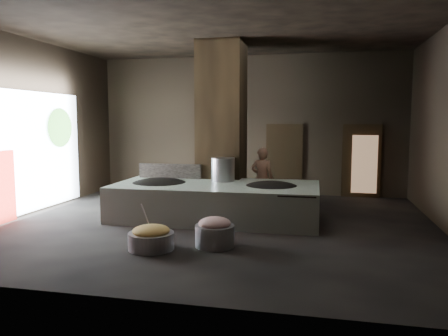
% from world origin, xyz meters
% --- Properties ---
extents(floor, '(10.00, 9.00, 0.10)m').
position_xyz_m(floor, '(0.00, 0.00, -0.05)').
color(floor, black).
rests_on(floor, ground).
extents(ceiling, '(10.00, 9.00, 0.10)m').
position_xyz_m(ceiling, '(0.00, 0.00, 4.55)').
color(ceiling, black).
rests_on(ceiling, back_wall).
extents(back_wall, '(10.00, 0.10, 4.50)m').
position_xyz_m(back_wall, '(0.00, 4.55, 2.25)').
color(back_wall, black).
rests_on(back_wall, ground).
extents(front_wall, '(10.00, 0.10, 4.50)m').
position_xyz_m(front_wall, '(0.00, -4.55, 2.25)').
color(front_wall, black).
rests_on(front_wall, ground).
extents(left_wall, '(0.10, 9.00, 4.50)m').
position_xyz_m(left_wall, '(-5.05, 0.00, 2.25)').
color(left_wall, black).
rests_on(left_wall, ground).
extents(pillar, '(1.20, 1.20, 4.50)m').
position_xyz_m(pillar, '(-0.30, 1.90, 2.25)').
color(pillar, black).
rests_on(pillar, ground).
extents(hearth_platform, '(4.98, 2.43, 0.86)m').
position_xyz_m(hearth_platform, '(-0.13, 0.50, 0.43)').
color(hearth_platform, silver).
rests_on(hearth_platform, ground).
extents(platform_cap, '(4.84, 2.32, 0.03)m').
position_xyz_m(platform_cap, '(-0.13, 0.50, 0.82)').
color(platform_cap, black).
rests_on(platform_cap, hearth_platform).
extents(wok_left, '(1.56, 1.56, 0.43)m').
position_xyz_m(wok_left, '(-1.58, 0.45, 0.75)').
color(wok_left, black).
rests_on(wok_left, hearth_platform).
extents(wok_left_rim, '(1.59, 1.59, 0.05)m').
position_xyz_m(wok_left_rim, '(-1.58, 0.45, 0.82)').
color(wok_left_rim, black).
rests_on(wok_left_rim, hearth_platform).
extents(wok_right, '(1.45, 1.45, 0.41)m').
position_xyz_m(wok_right, '(1.22, 0.55, 0.75)').
color(wok_right, black).
rests_on(wok_right, hearth_platform).
extents(wok_right_rim, '(1.48, 1.48, 0.05)m').
position_xyz_m(wok_right_rim, '(1.22, 0.55, 0.82)').
color(wok_right_rim, black).
rests_on(wok_right_rim, hearth_platform).
extents(stock_pot, '(0.60, 0.60, 0.64)m').
position_xyz_m(stock_pot, '(-0.08, 1.05, 1.13)').
color(stock_pot, '#999AA0').
rests_on(stock_pot, hearth_platform).
extents(splash_guard, '(1.72, 0.09, 0.43)m').
position_xyz_m(splash_guard, '(-1.58, 1.25, 1.03)').
color(splash_guard, black).
rests_on(splash_guard, hearth_platform).
extents(cook, '(0.61, 0.40, 1.67)m').
position_xyz_m(cook, '(0.81, 1.98, 0.83)').
color(cook, '#99664D').
rests_on(cook, ground).
extents(veg_basin, '(1.02, 1.02, 0.32)m').
position_xyz_m(veg_basin, '(-0.71, -2.26, 0.16)').
color(veg_basin, gray).
rests_on(veg_basin, ground).
extents(veg_fill, '(0.70, 0.70, 0.22)m').
position_xyz_m(veg_fill, '(-0.71, -2.26, 0.35)').
color(veg_fill, '#A4B356').
rests_on(veg_fill, veg_basin).
extents(ladle, '(0.10, 0.34, 0.61)m').
position_xyz_m(ladle, '(-0.86, -2.11, 0.55)').
color(ladle, '#999AA0').
rests_on(ladle, veg_basin).
extents(meat_basin, '(0.82, 0.82, 0.41)m').
position_xyz_m(meat_basin, '(0.41, -1.83, 0.21)').
color(meat_basin, gray).
rests_on(meat_basin, ground).
extents(meat_fill, '(0.62, 0.62, 0.24)m').
position_xyz_m(meat_fill, '(0.41, -1.83, 0.45)').
color(meat_fill, '#A86566').
rests_on(meat_fill, meat_basin).
extents(doorway_near, '(1.18, 0.08, 2.38)m').
position_xyz_m(doorway_near, '(1.20, 4.45, 1.10)').
color(doorway_near, black).
rests_on(doorway_near, ground).
extents(doorway_near_glow, '(0.77, 0.04, 1.82)m').
position_xyz_m(doorway_near_glow, '(1.31, 4.59, 1.05)').
color(doorway_near_glow, '#8C6647').
rests_on(doorway_near_glow, ground).
extents(doorway_far, '(1.18, 0.08, 2.38)m').
position_xyz_m(doorway_far, '(3.60, 4.45, 1.10)').
color(doorway_far, black).
rests_on(doorway_far, ground).
extents(doorway_far_glow, '(0.76, 0.04, 1.80)m').
position_xyz_m(doorway_far_glow, '(3.68, 4.32, 1.05)').
color(doorway_far_glow, '#8C6647').
rests_on(doorway_far_glow, ground).
extents(left_opening, '(0.04, 4.20, 3.10)m').
position_xyz_m(left_opening, '(-4.95, 0.20, 1.60)').
color(left_opening, white).
rests_on(left_opening, ground).
extents(pavilion_sliver, '(0.05, 0.90, 1.70)m').
position_xyz_m(pavilion_sliver, '(-4.88, -1.10, 0.85)').
color(pavilion_sliver, maroon).
rests_on(pavilion_sliver, ground).
extents(tree_silhouette, '(0.28, 1.10, 1.10)m').
position_xyz_m(tree_silhouette, '(-4.85, 1.30, 2.20)').
color(tree_silhouette, '#194714').
rests_on(tree_silhouette, left_opening).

